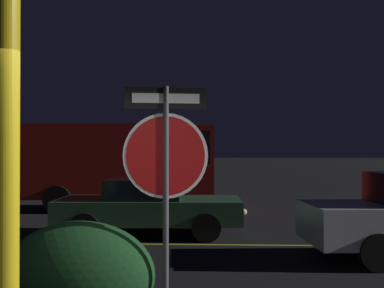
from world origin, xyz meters
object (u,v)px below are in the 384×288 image
(yellow_pole_left, at_px, (6,199))
(delivery_truck, at_px, (127,160))
(passing_car_2, at_px, (149,206))
(stop_sign, at_px, (166,159))
(hedge_bush_2, at_px, (80,275))

(yellow_pole_left, distance_m, delivery_truck, 13.63)
(passing_car_2, relative_size, delivery_truck, 0.70)
(stop_sign, bearing_deg, delivery_truck, 90.16)
(hedge_bush_2, relative_size, delivery_truck, 0.27)
(passing_car_2, height_order, delivery_truck, delivery_truck)
(hedge_bush_2, xyz_separation_m, passing_car_2, (-0.07, 6.26, 0.07))
(passing_car_2, bearing_deg, yellow_pole_left, -0.65)
(stop_sign, relative_size, yellow_pole_left, 0.80)
(stop_sign, xyz_separation_m, passing_car_2, (-0.98, 6.37, -1.14))
(stop_sign, bearing_deg, passing_car_2, 87.48)
(delivery_truck, bearing_deg, passing_car_2, 12.63)
(stop_sign, height_order, yellow_pole_left, yellow_pole_left)
(yellow_pole_left, relative_size, delivery_truck, 0.53)
(yellow_pole_left, bearing_deg, delivery_truck, 96.33)
(stop_sign, height_order, passing_car_2, stop_sign)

